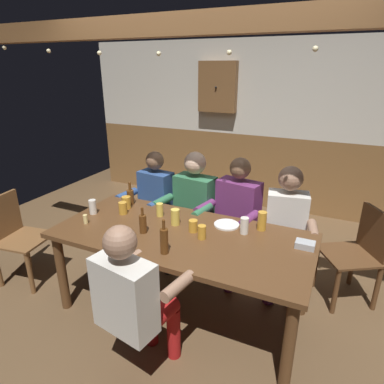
# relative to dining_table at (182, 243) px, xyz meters

# --- Properties ---
(ground_plane) EXTENTS (6.70, 6.70, 0.00)m
(ground_plane) POSITION_rel_dining_table_xyz_m (0.00, 0.13, -0.67)
(ground_plane) COLOR brown
(back_wall_upper) EXTENTS (5.58, 0.12, 1.30)m
(back_wall_upper) POSITION_rel_dining_table_xyz_m (0.00, 2.65, 1.07)
(back_wall_upper) COLOR beige
(back_wall_wainscot) EXTENTS (5.58, 0.12, 1.08)m
(back_wall_wainscot) POSITION_rel_dining_table_xyz_m (0.00, 2.65, -0.13)
(back_wall_wainscot) COLOR brown
(back_wall_wainscot) RESTS_ON ground_plane
(ceiling_beam) EXTENTS (5.02, 0.14, 0.16)m
(ceiling_beam) POSITION_rel_dining_table_xyz_m (0.00, 0.26, 1.64)
(ceiling_beam) COLOR brown
(dining_table) EXTENTS (2.08, 0.96, 0.76)m
(dining_table) POSITION_rel_dining_table_xyz_m (0.00, 0.00, 0.00)
(dining_table) COLOR brown
(dining_table) RESTS_ON ground_plane
(person_0) EXTENTS (0.54, 0.54, 1.19)m
(person_0) POSITION_rel_dining_table_xyz_m (-0.71, 0.70, -0.02)
(person_0) COLOR #2D4C84
(person_0) RESTS_ON ground_plane
(person_1) EXTENTS (0.58, 0.56, 1.23)m
(person_1) POSITION_rel_dining_table_xyz_m (-0.24, 0.71, 0.02)
(person_1) COLOR #33724C
(person_1) RESTS_ON ground_plane
(person_2) EXTENTS (0.60, 0.57, 1.23)m
(person_2) POSITION_rel_dining_table_xyz_m (0.22, 0.71, 0.01)
(person_2) COLOR #6B2D66
(person_2) RESTS_ON ground_plane
(person_3) EXTENTS (0.55, 0.57, 1.20)m
(person_3) POSITION_rel_dining_table_xyz_m (0.72, 0.71, -0.00)
(person_3) COLOR silver
(person_3) RESTS_ON ground_plane
(person_4) EXTENTS (0.58, 0.56, 1.18)m
(person_4) POSITION_rel_dining_table_xyz_m (0.01, -0.71, -0.02)
(person_4) COLOR silver
(person_4) RESTS_ON ground_plane
(chair_empty_near_right) EXTENTS (0.61, 0.61, 0.88)m
(chair_empty_near_right) POSITION_rel_dining_table_xyz_m (1.34, 0.82, -0.19)
(chair_empty_near_right) COLOR brown
(chair_empty_near_right) RESTS_ON ground_plane
(chair_empty_near_left) EXTENTS (0.50, 0.50, 0.88)m
(chair_empty_near_left) POSITION_rel_dining_table_xyz_m (-1.68, -0.24, -0.19)
(chair_empty_near_left) COLOR brown
(chair_empty_near_left) RESTS_ON ground_plane
(table_candle) EXTENTS (0.04, 0.04, 0.08)m
(table_candle) POSITION_rel_dining_table_xyz_m (-0.83, -0.18, 0.13)
(table_candle) COLOR #F9E08C
(table_candle) RESTS_ON dining_table
(condiment_caddy) EXTENTS (0.14, 0.10, 0.05)m
(condiment_caddy) POSITION_rel_dining_table_xyz_m (0.94, 0.19, 0.12)
(condiment_caddy) COLOR #B2B7BC
(condiment_caddy) RESTS_ON dining_table
(plate_0) EXTENTS (0.21, 0.21, 0.01)m
(plate_0) POSITION_rel_dining_table_xyz_m (0.28, 0.29, 0.10)
(plate_0) COLOR white
(plate_0) RESTS_ON dining_table
(bottle_0) EXTENTS (0.06, 0.06, 0.26)m
(bottle_0) POSITION_rel_dining_table_xyz_m (0.02, -0.32, 0.19)
(bottle_0) COLOR #593314
(bottle_0) RESTS_ON dining_table
(bottle_1) EXTENTS (0.07, 0.07, 0.22)m
(bottle_1) POSITION_rel_dining_table_xyz_m (-0.73, 0.34, 0.17)
(bottle_1) COLOR #593314
(bottle_1) RESTS_ON dining_table
(bottle_2) EXTENTS (0.06, 0.06, 0.22)m
(bottle_2) POSITION_rel_dining_table_xyz_m (-0.29, -0.12, 0.17)
(bottle_2) COLOR #593314
(bottle_2) RESTS_ON dining_table
(pint_glass_0) EXTENTS (0.08, 0.08, 0.11)m
(pint_glass_0) POSITION_rel_dining_table_xyz_m (-0.66, 0.12, 0.15)
(pint_glass_0) COLOR gold
(pint_glass_0) RESTS_ON dining_table
(pint_glass_1) EXTENTS (0.08, 0.08, 0.12)m
(pint_glass_1) POSITION_rel_dining_table_xyz_m (-0.70, 0.24, 0.15)
(pint_glass_1) COLOR gold
(pint_glass_1) RESTS_ON dining_table
(pint_glass_2) EXTENTS (0.07, 0.07, 0.14)m
(pint_glass_2) POSITION_rel_dining_table_xyz_m (0.46, 0.22, 0.16)
(pint_glass_2) COLOR white
(pint_glass_2) RESTS_ON dining_table
(pint_glass_3) EXTENTS (0.06, 0.06, 0.12)m
(pint_glass_3) POSITION_rel_dining_table_xyz_m (-0.33, 0.22, 0.15)
(pint_glass_3) COLOR #E5C64C
(pint_glass_3) RESTS_ON dining_table
(pint_glass_4) EXTENTS (0.07, 0.07, 0.16)m
(pint_glass_4) POSITION_rel_dining_table_xyz_m (0.57, 0.34, 0.17)
(pint_glass_4) COLOR gold
(pint_glass_4) RESTS_ON dining_table
(pint_glass_5) EXTENTS (0.07, 0.07, 0.10)m
(pint_glass_5) POSITION_rel_dining_table_xyz_m (0.07, 0.07, 0.14)
(pint_glass_5) COLOR gold
(pint_glass_5) RESTS_ON dining_table
(pint_glass_6) EXTENTS (0.08, 0.08, 0.14)m
(pint_glass_6) POSITION_rel_dining_table_xyz_m (-0.12, 0.12, 0.16)
(pint_glass_6) COLOR #E5C64C
(pint_glass_6) RESTS_ON dining_table
(pint_glass_7) EXTENTS (0.07, 0.07, 0.11)m
(pint_glass_7) POSITION_rel_dining_table_xyz_m (0.18, -0.01, 0.15)
(pint_glass_7) COLOR gold
(pint_glass_7) RESTS_ON dining_table
(pint_glass_8) EXTENTS (0.07, 0.07, 0.13)m
(pint_glass_8) POSITION_rel_dining_table_xyz_m (-0.91, 0.01, 0.16)
(pint_glass_8) COLOR white
(pint_glass_8) RESTS_ON dining_table
(wall_dart_cabinet) EXTENTS (0.56, 0.15, 0.70)m
(wall_dart_cabinet) POSITION_rel_dining_table_xyz_m (-0.67, 2.52, 1.08)
(wall_dart_cabinet) COLOR brown
(string_lights) EXTENTS (3.94, 0.04, 0.11)m
(string_lights) POSITION_rel_dining_table_xyz_m (-0.00, 0.21, 1.48)
(string_lights) COLOR #F9EAB2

